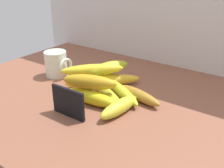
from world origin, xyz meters
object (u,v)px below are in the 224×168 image
Objects in this scene: banana_9 at (90,82)px; banana_5 at (95,81)px; banana_4 at (119,107)px; chalkboard_sign at (68,104)px; banana_0 at (109,96)px; banana_7 at (109,68)px; coffee_mug at (57,64)px; banana_3 at (122,91)px; banana_1 at (139,95)px; banana_2 at (91,97)px; banana_8 at (93,70)px; banana_6 at (111,80)px.

banana_5 is at bearing 120.78° from banana_9.
banana_4 is at bearing -3.70° from banana_9.
banana_0 is at bearing 72.21° from chalkboard_sign.
banana_7 is at bearing 126.35° from banana_0.
banana_7 is at bearing 101.83° from banana_9.
coffee_mug reaches higher than banana_3.
banana_1 is 15.87cm from banana_7.
banana_2 is 1.17× the size of banana_7.
coffee_mug is at bearing 179.44° from banana_3.
chalkboard_sign is 0.59× the size of banana_0.
chalkboard_sign is 9.14cm from banana_2.
banana_7 and banana_8 have the same top height.
banana_0 is 1.24× the size of banana_4.
banana_8 is (-4.31, -4.75, 4.29)cm from banana_6.
banana_6 is 14.30cm from banana_9.
banana_7 reaches higher than banana_0.
chalkboard_sign is 0.54× the size of banana_5.
banana_1 is at bearing 60.02° from chalkboard_sign.
banana_3 is 0.95× the size of banana_8.
chalkboard_sign is 19.17cm from banana_3.
banana_4 is at bearing -45.89° from banana_7.
coffee_mug reaches higher than banana_6.
banana_2 is 0.89× the size of banana_6.
banana_7 is at bearing 61.34° from banana_5.
banana_2 is at bearing 86.33° from chalkboard_sign.
banana_6 is 1.21× the size of banana_9.
banana_0 is 0.94× the size of banana_3.
banana_0 is 13.76cm from banana_7.
chalkboard_sign is at bearing -86.30° from banana_9.
banana_8 reaches higher than banana_0.
banana_5 is 5.71cm from banana_6.
banana_2 is 12.12cm from banana_5.
banana_0 reaches higher than banana_1.
coffee_mug reaches higher than banana_4.
banana_2 is 0.85× the size of banana_8.
coffee_mug is 0.64× the size of banana_4.
banana_2 is 15.81cm from banana_7.
banana_9 is at bearing -141.77° from banana_1.
chalkboard_sign is 24.11cm from banana_7.
banana_0 is 5.21cm from banana_3.
banana_1 is 0.83× the size of banana_6.
banana_1 is 1.01× the size of banana_9.
banana_4 is at bearing -60.16° from banana_3.
banana_2 is 1.18× the size of banana_4.
banana_3 is 1.32× the size of banana_4.
banana_0 is at bearing -53.65° from banana_7.
banana_3 is at bearing 62.85° from banana_2.
banana_5 is at bearing -131.28° from banana_6.
banana_1 is at bearing 1.72° from banana_8.
banana_5 is (-16.65, 9.87, 0.12)cm from banana_4.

